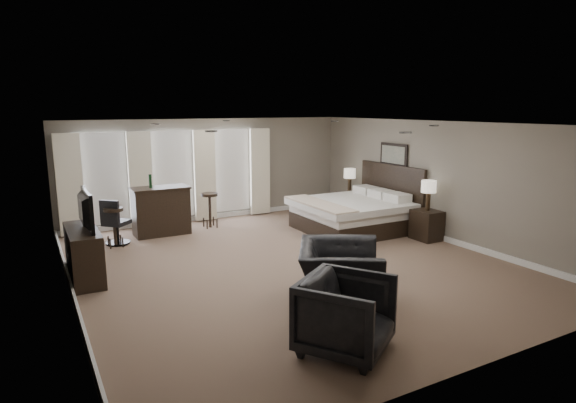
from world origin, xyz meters
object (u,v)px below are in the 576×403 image
lamp_near (428,196)px  desk_chair (117,221)px  lamp_far (350,181)px  armchair_far (346,311)px  bar_stool_right (210,210)px  nightstand_far (349,203)px  bed (355,199)px  armchair_near (340,265)px  nightstand_near (427,225)px  tv (81,225)px  bar_counter (161,211)px  bar_stool_left (115,227)px  dresser (84,254)px

lamp_near → desk_chair: size_ratio=0.67×
lamp_near → lamp_far: lamp_near is taller
armchair_far → desk_chair: (-1.58, 6.14, -0.01)m
bar_stool_right → nightstand_far: bearing=-6.9°
bed → armchair_near: bed is taller
nightstand_near → armchair_near: 4.18m
tv → desk_chair: bearing=-23.9°
armchair_far → bar_counter: size_ratio=0.80×
armchair_near → bar_stool_left: 5.30m
tv → bar_counter: bearing=-39.5°
dresser → bar_counter: bar_counter is taller
armchair_near → bar_counter: 5.40m
tv → bar_stool_left: 2.00m
armchair_near → desk_chair: armchair_near is taller
bed → armchair_near: size_ratio=1.75×
lamp_far → bar_stool_right: size_ratio=0.77×
tv → bed: bearing=-85.6°
armchair_far → bar_counter: 6.52m
lamp_far → bar_stool_right: lamp_far is taller
bed → bar_stool_left: size_ratio=2.85×
nightstand_far → armchair_near: armchair_near is taller
nightstand_near → nightstand_far: nightstand_near is taller
nightstand_near → desk_chair: (-6.06, 2.93, 0.17)m
armchair_far → desk_chair: bearing=70.3°
bar_counter → bar_stool_left: (-1.12, -0.54, -0.14)m
nightstand_far → tv: bearing=-164.5°
bar_counter → desk_chair: size_ratio=1.28×
lamp_near → lamp_far: 2.90m
armchair_near → bar_stool_left: bearing=60.2°
bar_counter → desk_chair: (-1.04, -0.36, -0.06)m
bed → bar_stool_right: (-2.93, 1.91, -0.33)m
bar_counter → bar_stool_left: size_ratio=1.53×
nightstand_far → desk_chair: 6.06m
lamp_far → tv: bearing=-164.5°
lamp_far → lamp_near: bearing=-90.0°
lamp_near → desk_chair: lamp_near is taller
lamp_far → bar_counter: 5.05m
nightstand_far → armchair_near: size_ratio=0.45×
lamp_far → armchair_near: size_ratio=0.48×
nightstand_far → bar_stool_right: bar_stool_right is taller
dresser → armchair_near: armchair_near is taller
lamp_near → armchair_near: (-3.69, -1.95, -0.40)m
nightstand_near → dresser: dresser is taller
tv → bar_stool_right: (3.10, 2.38, -0.53)m
tv → armchair_near: bearing=-132.3°
dresser → armchair_far: (2.44, -4.19, 0.07)m
armchair_near → desk_chair: 5.43m
bar_counter → bar_stool_right: bearing=3.7°
armchair_near → bar_counter: bearing=47.0°
bed → nightstand_far: (0.89, 1.45, -0.45)m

